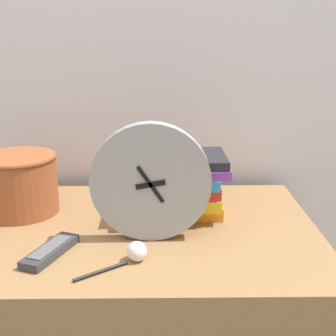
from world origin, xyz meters
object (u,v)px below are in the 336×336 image
Objects in this scene: basket at (19,182)px; tv_remote at (50,251)px; pen at (101,271)px; book_stack at (182,183)px; desk_clock at (151,182)px; crumpled_paper_ball at (137,251)px.

basket reaches higher than tv_remote.
basket is 0.32m from tv_remote.
book_stack is at bearing 59.16° from pen.
desk_clock is 2.68× the size of pen.
desk_clock is 1.34× the size of basket.
pen is at bearing -33.53° from tv_remote.
crumpled_paper_ball is (-0.03, -0.12, -0.13)m from desk_clock.
crumpled_paper_ball reaches higher than pen.
book_stack reaches higher than crumpled_paper_ball.
crumpled_paper_ball is 0.42× the size of pen.
crumpled_paper_ball reaches higher than tv_remote.
basket is 4.83× the size of crumpled_paper_ball.
desk_clock is 1.65× the size of tv_remote.
tv_remote is 1.62× the size of pen.
basket reaches higher than crumpled_paper_ball.
book_stack is at bearing 66.37° from crumpled_paper_ball.
desk_clock is at bearing 58.89° from pen.
crumpled_paper_ball is at bearing -113.63° from book_stack.
crumpled_paper_ball is (-0.11, -0.26, -0.08)m from book_stack.
basket is at bearing 154.53° from desk_clock.
book_stack is 1.13× the size of basket.
tv_remote is at bearing -158.81° from desk_clock.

